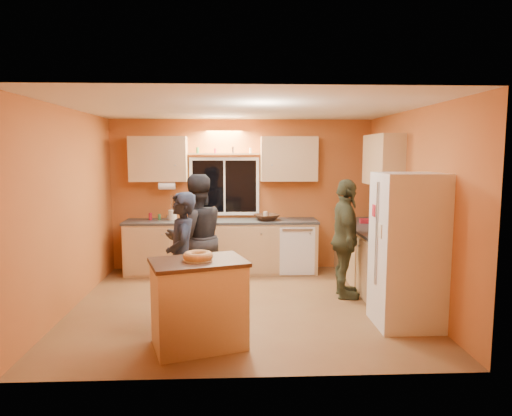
{
  "coord_description": "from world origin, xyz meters",
  "views": [
    {
      "loc": [
        -0.1,
        -5.92,
        2.02
      ],
      "look_at": [
        0.18,
        0.4,
        1.26
      ],
      "focal_mm": 32.0,
      "sensor_mm": 36.0,
      "label": 1
    }
  ],
  "objects": [
    {
      "name": "person_left",
      "position": [
        -0.75,
        -0.56,
        0.78
      ],
      "size": [
        0.45,
        0.62,
        1.57
      ],
      "primitive_type": "imported",
      "rotation": [
        0.0,
        0.0,
        -1.43
      ],
      "color": "black",
      "rests_on": "ground"
    },
    {
      "name": "red_box",
      "position": [
        1.98,
        1.27,
        0.94
      ],
      "size": [
        0.17,
        0.13,
        0.07
      ],
      "primitive_type": "cube",
      "rotation": [
        0.0,
        0.0,
        -0.06
      ],
      "color": "maroon",
      "rests_on": "right_counter"
    },
    {
      "name": "room_shell",
      "position": [
        0.12,
        0.41,
        1.62
      ],
      "size": [
        4.54,
        4.04,
        2.61
      ],
      "color": "#B6662E",
      "rests_on": "ground"
    },
    {
      "name": "back_counter",
      "position": [
        0.01,
        1.7,
        0.45
      ],
      "size": [
        4.23,
        0.62,
        0.9
      ],
      "color": "tan",
      "rests_on": "ground"
    },
    {
      "name": "potted_plant",
      "position": [
        1.87,
        -0.3,
        1.06
      ],
      "size": [
        0.33,
        0.3,
        0.33
      ],
      "primitive_type": "imported",
      "rotation": [
        0.0,
        0.0,
        -0.16
      ],
      "color": "gray",
      "rests_on": "right_counter"
    },
    {
      "name": "island",
      "position": [
        -0.5,
        -1.29,
        0.47
      ],
      "size": [
        1.11,
        0.91,
        0.92
      ],
      "rotation": [
        0.0,
        0.0,
        0.31
      ],
      "color": "tan",
      "rests_on": "ground"
    },
    {
      "name": "right_counter",
      "position": [
        1.95,
        0.5,
        0.45
      ],
      "size": [
        0.62,
        1.84,
        0.9
      ],
      "color": "tan",
      "rests_on": "ground"
    },
    {
      "name": "mixing_bowl",
      "position": [
        0.41,
        1.67,
        0.95
      ],
      "size": [
        0.53,
        0.53,
        0.1
      ],
      "primitive_type": "imported",
      "rotation": [
        0.0,
        0.0,
        0.4
      ],
      "color": "#321810",
      "rests_on": "back_counter"
    },
    {
      "name": "bundt_pastry",
      "position": [
        -0.5,
        -1.29,
        0.97
      ],
      "size": [
        0.31,
        0.31,
        0.09
      ],
      "primitive_type": "torus",
      "color": "tan",
      "rests_on": "island"
    },
    {
      "name": "utensil_crock",
      "position": [
        -1.17,
        1.75,
        0.99
      ],
      "size": [
        0.14,
        0.14,
        0.17
      ],
      "primitive_type": "cylinder",
      "color": "beige",
      "rests_on": "back_counter"
    },
    {
      "name": "refrigerator",
      "position": [
        1.89,
        -0.8,
        0.9
      ],
      "size": [
        0.72,
        0.7,
        1.8
      ],
      "primitive_type": "cube",
      "color": "silver",
      "rests_on": "ground"
    },
    {
      "name": "person_center",
      "position": [
        -0.65,
        0.28,
        0.87
      ],
      "size": [
        1.03,
        0.93,
        1.74
      ],
      "primitive_type": "imported",
      "rotation": [
        0.0,
        0.0,
        3.53
      ],
      "color": "black",
      "rests_on": "ground"
    },
    {
      "name": "person_right",
      "position": [
        1.42,
        0.28,
        0.83
      ],
      "size": [
        0.5,
        1.01,
        1.67
      ],
      "primitive_type": "imported",
      "rotation": [
        0.0,
        0.0,
        1.47
      ],
      "color": "#3B3E27",
      "rests_on": "ground"
    },
    {
      "name": "ground",
      "position": [
        0.0,
        0.0,
        0.0
      ],
      "size": [
        4.5,
        4.5,
        0.0
      ],
      "primitive_type": "plane",
      "color": "brown",
      "rests_on": "ground"
    }
  ]
}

